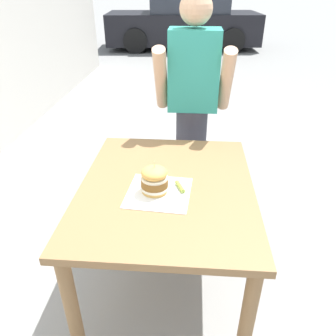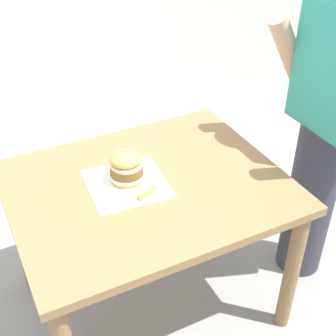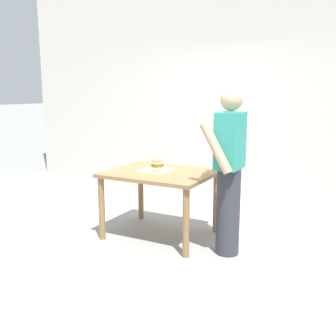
{
  "view_description": "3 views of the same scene",
  "coord_description": "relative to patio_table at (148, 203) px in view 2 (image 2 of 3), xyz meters",
  "views": [
    {
      "loc": [
        0.12,
        -1.51,
        1.74
      ],
      "look_at": [
        0.0,
        0.1,
        0.81
      ],
      "focal_mm": 35.0,
      "sensor_mm": 36.0,
      "label": 1
    },
    {
      "loc": [
        1.49,
        -0.64,
        1.98
      ],
      "look_at": [
        0.0,
        0.1,
        0.81
      ],
      "focal_mm": 50.0,
      "sensor_mm": 36.0,
      "label": 2
    },
    {
      "loc": [
        3.82,
        2.13,
        1.66
      ],
      "look_at": [
        0.0,
        0.1,
        0.81
      ],
      "focal_mm": 42.0,
      "sensor_mm": 36.0,
      "label": 3
    }
  ],
  "objects": [
    {
      "name": "serving_paper",
      "position": [
        -0.04,
        -0.08,
        0.11
      ],
      "size": [
        0.35,
        0.35,
        0.0
      ],
      "primitive_type": "cube",
      "rotation": [
        0.0,
        0.0,
        -0.08
      ],
      "color": "white",
      "rests_on": "patio_table"
    },
    {
      "name": "diner_across_table",
      "position": [
        0.13,
        0.86,
        0.23
      ],
      "size": [
        0.55,
        0.35,
        1.69
      ],
      "color": "#33333D",
      "rests_on": "ground"
    },
    {
      "name": "ground_plane",
      "position": [
        0.0,
        0.0,
        -0.65
      ],
      "size": [
        80.0,
        80.0,
        0.0
      ],
      "primitive_type": "plane",
      "color": "gray"
    },
    {
      "name": "pickle_spear",
      "position": [
        0.08,
        -0.04,
        0.13
      ],
      "size": [
        0.06,
        0.1,
        0.02
      ],
      "primitive_type": "cylinder",
      "rotation": [
        0.0,
        1.57,
        1.96
      ],
      "color": "#8EA83D",
      "rests_on": "serving_paper"
    },
    {
      "name": "patio_table",
      "position": [
        0.0,
        0.0,
        0.0
      ],
      "size": [
        0.95,
        1.17,
        0.76
      ],
      "color": "olive",
      "rests_on": "ground"
    },
    {
      "name": "sandwich",
      "position": [
        -0.06,
        -0.07,
        0.19
      ],
      "size": [
        0.15,
        0.15,
        0.18
      ],
      "color": "gold",
      "rests_on": "serving_paper"
    }
  ]
}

